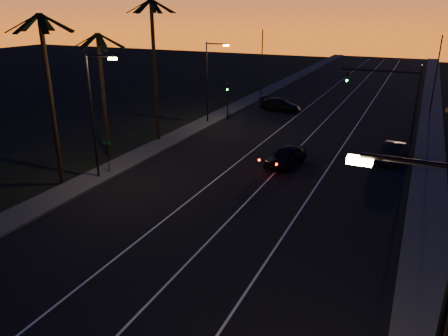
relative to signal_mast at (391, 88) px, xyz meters
The scene contains 20 objects.
road 13.18m from the signal_mast, 125.53° to the right, with size 20.00×170.00×0.01m, color black.
sidewalk_left 21.40m from the signal_mast, 151.41° to the right, with size 2.40×170.00×0.16m, color #373735.
sidewalk_right 11.77m from the signal_mast, 67.87° to the right, with size 2.40×170.00×0.16m, color #373735.
lane_stripe_left 15.01m from the signal_mast, 135.41° to the right, with size 0.12×160.00×0.01m, color silver.
lane_stripe_mid 12.91m from the signal_mast, 123.59° to the right, with size 0.12×160.00×0.01m, color silver.
lane_stripe_right 11.51m from the signal_mast, 107.42° to the right, with size 0.12×160.00×0.01m, color silver.
palm_near 29.64m from the signal_mast, 131.90° to the right, with size 4.25×4.16×11.53m.
palm_mid 25.91m from the signal_mast, 141.82° to the right, with size 4.25×4.16×10.03m.
palm_far 21.95m from the signal_mast, 152.67° to the right, with size 4.25×4.16×12.53m.
streetlight_left_near 26.80m from the signal_mast, 131.74° to the right, with size 2.55×0.26×9.00m.
streetlight_left_far 17.94m from the signal_mast, behind, with size 2.55×0.26×8.50m.
streetlight_right_near 34.18m from the signal_mast, 84.01° to the right, with size 2.55×0.26×9.00m.
street_sign 26.31m from the signal_mast, 133.36° to the right, with size 0.70×0.06×2.60m.
signal_mast is the anchor object (origin of this frame).
signal_post 16.74m from the signal_mast, behind, with size 0.28×0.37×4.20m.
far_pole_left 23.54m from the signal_mast, 140.39° to the left, with size 0.14×0.14×9.00m, color black.
far_pole_right 12.62m from the signal_mast, 72.16° to the left, with size 0.14×0.14×9.00m, color black.
lead_car 13.86m from the signal_mast, 118.78° to the right, with size 2.86×5.26×1.53m.
right_car 8.23m from the signal_mast, 80.64° to the right, with size 2.50×4.70×1.47m.
cross_car 14.94m from the signal_mast, 152.00° to the left, with size 5.46×3.15×1.49m.
Camera 1 is at (9.83, -3.44, 11.88)m, focal length 35.00 mm.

